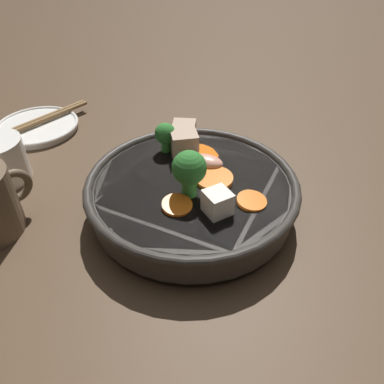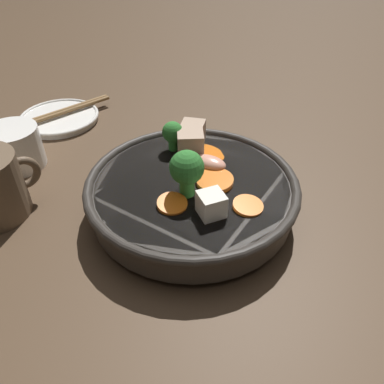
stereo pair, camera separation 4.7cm
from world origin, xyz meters
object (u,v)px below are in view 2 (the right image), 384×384
stirfry_bowl (192,190)px  chopsticks_pair (58,113)px  side_saucer (60,118)px  tea_cup (14,147)px

stirfry_bowl → chopsticks_pair: stirfry_bowl is taller
stirfry_bowl → chopsticks_pair: size_ratio=1.29×
stirfry_bowl → side_saucer: bearing=99.9°
stirfry_bowl → chopsticks_pair: bearing=99.9°
stirfry_bowl → tea_cup: size_ratio=3.36×
tea_cup → side_saucer: bearing=46.5°
side_saucer → tea_cup: size_ratio=1.78×
chopsticks_pair → side_saucer: bearing=0.0°
stirfry_bowl → tea_cup: bearing=123.8°
side_saucer → tea_cup: 0.14m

